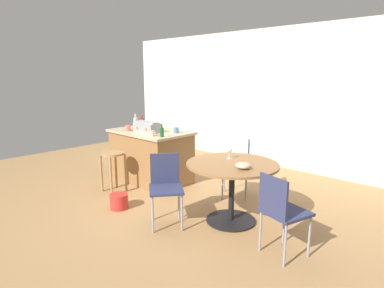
{
  "coord_description": "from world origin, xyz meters",
  "views": [
    {
      "loc": [
        3.27,
        -2.91,
        1.81
      ],
      "look_at": [
        0.24,
        0.32,
        0.86
      ],
      "focal_mm": 30.21,
      "sensor_mm": 36.0,
      "label": 1
    }
  ],
  "objects_px": {
    "bottle_0": "(136,122)",
    "serving_bowl": "(243,166)",
    "kitchen_island": "(151,156)",
    "bottle_1": "(142,122)",
    "cup_0": "(128,128)",
    "cup_1": "(176,130)",
    "dining_table": "(232,177)",
    "cup_2": "(147,125)",
    "folding_chair_near": "(240,164)",
    "wooden_stool": "(113,162)",
    "folding_chair_left": "(281,209)",
    "wine_glass": "(229,151)",
    "folding_chair_far": "(166,184)",
    "cup_3": "(153,133)",
    "plastic_bucket": "(119,201)",
    "bottle_2": "(162,132)",
    "toolbox": "(147,127)"
  },
  "relations": [
    {
      "from": "folding_chair_near",
      "to": "wine_glass",
      "type": "bearing_deg",
      "value": -67.63
    },
    {
      "from": "folding_chair_left",
      "to": "plastic_bucket",
      "type": "distance_m",
      "value": 2.27
    },
    {
      "from": "kitchen_island",
      "to": "bottle_0",
      "type": "height_order",
      "value": "bottle_0"
    },
    {
      "from": "toolbox",
      "to": "cup_0",
      "type": "bearing_deg",
      "value": -155.08
    },
    {
      "from": "folding_chair_left",
      "to": "bottle_1",
      "type": "bearing_deg",
      "value": 164.87
    },
    {
      "from": "cup_0",
      "to": "wine_glass",
      "type": "bearing_deg",
      "value": 1.59
    },
    {
      "from": "folding_chair_near",
      "to": "cup_1",
      "type": "xyz_separation_m",
      "value": [
        -1.09,
        -0.26,
        0.42
      ]
    },
    {
      "from": "bottle_0",
      "to": "cup_2",
      "type": "relative_size",
      "value": 2.39
    },
    {
      "from": "dining_table",
      "to": "cup_1",
      "type": "bearing_deg",
      "value": 161.39
    },
    {
      "from": "cup_1",
      "to": "serving_bowl",
      "type": "relative_size",
      "value": 0.67
    },
    {
      "from": "kitchen_island",
      "to": "cup_0",
      "type": "height_order",
      "value": "cup_0"
    },
    {
      "from": "folding_chair_left",
      "to": "cup_2",
      "type": "height_order",
      "value": "cup_2"
    },
    {
      "from": "wooden_stool",
      "to": "bottle_1",
      "type": "relative_size",
      "value": 3.23
    },
    {
      "from": "bottle_2",
      "to": "folding_chair_near",
      "type": "bearing_deg",
      "value": 32.42
    },
    {
      "from": "kitchen_island",
      "to": "folding_chair_left",
      "type": "distance_m",
      "value": 2.9
    },
    {
      "from": "folding_chair_near",
      "to": "bottle_0",
      "type": "xyz_separation_m",
      "value": [
        -1.98,
        -0.4,
        0.47
      ]
    },
    {
      "from": "cup_0",
      "to": "bottle_1",
      "type": "bearing_deg",
      "value": 116.61
    },
    {
      "from": "bottle_0",
      "to": "serving_bowl",
      "type": "relative_size",
      "value": 1.43
    },
    {
      "from": "wine_glass",
      "to": "folding_chair_far",
      "type": "bearing_deg",
      "value": -118.56
    },
    {
      "from": "folding_chair_near",
      "to": "bottle_1",
      "type": "bearing_deg",
      "value": -175.05
    },
    {
      "from": "wooden_stool",
      "to": "folding_chair_left",
      "type": "distance_m",
      "value": 2.82
    },
    {
      "from": "wooden_stool",
      "to": "folding_chair_near",
      "type": "bearing_deg",
      "value": 36.48
    },
    {
      "from": "cup_3",
      "to": "plastic_bucket",
      "type": "distance_m",
      "value": 1.18
    },
    {
      "from": "kitchen_island",
      "to": "bottle_1",
      "type": "relative_size",
      "value": 7.0
    },
    {
      "from": "bottle_2",
      "to": "cup_1",
      "type": "distance_m",
      "value": 0.4
    },
    {
      "from": "folding_chair_left",
      "to": "cup_3",
      "type": "xyz_separation_m",
      "value": [
        -2.42,
        0.39,
        0.41
      ]
    },
    {
      "from": "toolbox",
      "to": "wine_glass",
      "type": "distance_m",
      "value": 1.76
    },
    {
      "from": "dining_table",
      "to": "bottle_1",
      "type": "xyz_separation_m",
      "value": [
        -2.49,
        0.58,
        0.37
      ]
    },
    {
      "from": "wooden_stool",
      "to": "bottle_1",
      "type": "bearing_deg",
      "value": 116.87
    },
    {
      "from": "wooden_stool",
      "to": "cup_1",
      "type": "bearing_deg",
      "value": 62.06
    },
    {
      "from": "folding_chair_far",
      "to": "cup_2",
      "type": "distance_m",
      "value": 2.06
    },
    {
      "from": "folding_chair_left",
      "to": "bottle_0",
      "type": "distance_m",
      "value": 3.33
    },
    {
      "from": "cup_2",
      "to": "folding_chair_near",
      "type": "bearing_deg",
      "value": 8.27
    },
    {
      "from": "bottle_0",
      "to": "wine_glass",
      "type": "distance_m",
      "value": 2.25
    },
    {
      "from": "wine_glass",
      "to": "plastic_bucket",
      "type": "distance_m",
      "value": 1.68
    },
    {
      "from": "wooden_stool",
      "to": "dining_table",
      "type": "height_order",
      "value": "dining_table"
    },
    {
      "from": "bottle_2",
      "to": "cup_1",
      "type": "bearing_deg",
      "value": 102.49
    },
    {
      "from": "kitchen_island",
      "to": "bottle_0",
      "type": "distance_m",
      "value": 0.68
    },
    {
      "from": "bottle_0",
      "to": "serving_bowl",
      "type": "xyz_separation_m",
      "value": [
        2.62,
        -0.47,
        -0.19
      ]
    },
    {
      "from": "cup_0",
      "to": "cup_1",
      "type": "distance_m",
      "value": 0.85
    },
    {
      "from": "cup_3",
      "to": "wine_glass",
      "type": "relative_size",
      "value": 0.8
    },
    {
      "from": "folding_chair_far",
      "to": "toolbox",
      "type": "relative_size",
      "value": 1.85
    },
    {
      "from": "bottle_2",
      "to": "cup_3",
      "type": "height_order",
      "value": "bottle_2"
    },
    {
      "from": "toolbox",
      "to": "cup_1",
      "type": "relative_size",
      "value": 3.91
    },
    {
      "from": "folding_chair_near",
      "to": "plastic_bucket",
      "type": "xyz_separation_m",
      "value": [
        -0.95,
        -1.5,
        -0.41
      ]
    },
    {
      "from": "wooden_stool",
      "to": "wine_glass",
      "type": "distance_m",
      "value": 1.95
    },
    {
      "from": "cup_0",
      "to": "cup_2",
      "type": "distance_m",
      "value": 0.41
    },
    {
      "from": "wooden_stool",
      "to": "dining_table",
      "type": "xyz_separation_m",
      "value": [
        1.99,
        0.4,
        0.11
      ]
    },
    {
      "from": "folding_chair_far",
      "to": "bottle_2",
      "type": "xyz_separation_m",
      "value": [
        -0.86,
        0.71,
        0.44
      ]
    },
    {
      "from": "folding_chair_far",
      "to": "cup_2",
      "type": "xyz_separation_m",
      "value": [
        -1.69,
        1.09,
        0.42
      ]
    }
  ]
}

